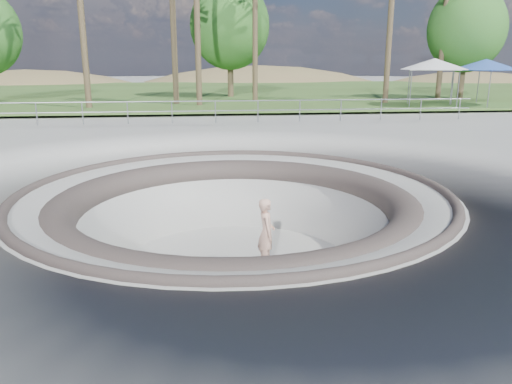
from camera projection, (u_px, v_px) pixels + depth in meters
ground at (234, 192)px, 11.86m from camera, size 180.00×180.00×0.00m
skate_bowl at (235, 263)px, 12.34m from camera, size 14.00×14.00×4.10m
grass_strip at (207, 92)px, 44.44m from camera, size 180.00×36.00×0.12m
distant_hills at (232, 134)px, 68.96m from camera, size 103.20×45.00×28.60m
safety_railing at (215, 111)px, 23.20m from camera, size 25.00×0.06×1.03m
skateboard at (266, 266)px, 12.14m from camera, size 0.92×0.38×0.09m
skater at (266, 233)px, 11.92m from camera, size 0.41×0.62×1.70m
canopy_white at (434, 64)px, 29.91m from camera, size 5.22×5.22×2.82m
canopy_blue at (486, 65)px, 30.28m from camera, size 5.02×5.02×2.79m
bushy_tree_mid at (230, 26)px, 36.72m from camera, size 5.87×5.34×8.47m
bushy_tree_right at (467, 29)px, 34.94m from camera, size 5.47×4.97×7.89m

